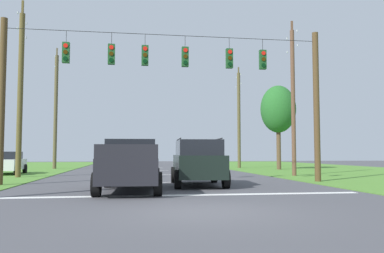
# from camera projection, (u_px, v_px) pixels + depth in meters

# --- Properties ---
(ground_plane) EXTENTS (120.00, 120.00, 0.00)m
(ground_plane) POSITION_uv_depth(u_px,v_px,m) (203.00, 211.00, 9.79)
(ground_plane) COLOR #47474C
(shoulder_grass_right) EXTENTS (16.00, 80.00, 0.03)m
(shoulder_grass_right) POSITION_uv_depth(u_px,v_px,m) (379.00, 174.00, 26.75)
(shoulder_grass_right) COLOR #4D822E
(shoulder_grass_right) RESTS_ON ground
(stop_bar_stripe) EXTENTS (12.57, 0.45, 0.01)m
(stop_bar_stripe) POSITION_uv_depth(u_px,v_px,m) (183.00, 195.00, 13.56)
(stop_bar_stripe) COLOR white
(stop_bar_stripe) RESTS_ON ground
(lane_dash_0) EXTENTS (2.50, 0.15, 0.01)m
(lane_dash_0) POSITION_uv_depth(u_px,v_px,m) (168.00, 182.00, 19.48)
(lane_dash_0) COLOR white
(lane_dash_0) RESTS_ON ground
(lane_dash_1) EXTENTS (2.50, 0.15, 0.01)m
(lane_dash_1) POSITION_uv_depth(u_px,v_px,m) (158.00, 175.00, 26.37)
(lane_dash_1) COLOR white
(lane_dash_1) RESTS_ON ground
(lane_dash_2) EXTENTS (2.50, 0.15, 0.01)m
(lane_dash_2) POSITION_uv_depth(u_px,v_px,m) (153.00, 171.00, 32.35)
(lane_dash_2) COLOR white
(lane_dash_2) RESTS_ON ground
(lane_dash_3) EXTENTS (2.50, 0.15, 0.01)m
(lane_dash_3) POSITION_uv_depth(u_px,v_px,m) (150.00, 168.00, 38.47)
(lane_dash_3) COLOR white
(lane_dash_3) RESTS_ON ground
(lane_dash_4) EXTENTS (2.50, 0.15, 0.01)m
(lane_dash_4) POSITION_uv_depth(u_px,v_px,m) (147.00, 165.00, 47.33)
(lane_dash_4) COLOR white
(lane_dash_4) RESTS_ON ground
(overhead_signal_span) EXTENTS (15.17, 0.31, 7.51)m
(overhead_signal_span) POSITION_uv_depth(u_px,v_px,m) (168.00, 91.00, 18.96)
(overhead_signal_span) COLOR #4F3A21
(overhead_signal_span) RESTS_ON ground
(pickup_truck) EXTENTS (2.47, 5.48, 1.95)m
(pickup_truck) POSITION_uv_depth(u_px,v_px,m) (130.00, 165.00, 15.11)
(pickup_truck) COLOR black
(pickup_truck) RESTS_ON ground
(suv_black) EXTENTS (2.43, 4.90, 2.05)m
(suv_black) POSITION_uv_depth(u_px,v_px,m) (198.00, 161.00, 17.72)
(suv_black) COLOR black
(suv_black) RESTS_ON ground
(distant_car_crossing_white) EXTENTS (2.25, 4.41, 1.52)m
(distant_car_crossing_white) POSITION_uv_depth(u_px,v_px,m) (7.00, 163.00, 26.63)
(distant_car_crossing_white) COLOR silver
(distant_car_crossing_white) RESTS_ON ground
(utility_pole_mid_right) EXTENTS (0.26, 1.73, 9.80)m
(utility_pole_mid_right) POSITION_uv_depth(u_px,v_px,m) (293.00, 97.00, 25.13)
(utility_pole_mid_right) COLOR brown
(utility_pole_mid_right) RESTS_ON ground
(utility_pole_far_right) EXTENTS (0.30, 1.97, 9.63)m
(utility_pole_far_right) POSITION_uv_depth(u_px,v_px,m) (239.00, 117.00, 38.00)
(utility_pole_far_right) COLOR brown
(utility_pole_far_right) RESTS_ON ground
(utility_pole_mid_left) EXTENTS (0.32, 1.99, 10.52)m
(utility_pole_mid_left) POSITION_uv_depth(u_px,v_px,m) (20.00, 90.00, 23.55)
(utility_pole_mid_left) COLOR brown
(utility_pole_mid_left) RESTS_ON ground
(utility_pole_far_left) EXTENTS (0.33, 1.80, 10.99)m
(utility_pole_far_left) POSITION_uv_depth(u_px,v_px,m) (56.00, 109.00, 36.15)
(utility_pole_far_left) COLOR brown
(utility_pole_far_left) RESTS_ON ground
(tree_roadside_right) EXTENTS (3.02, 3.02, 7.24)m
(tree_roadside_right) POSITION_uv_depth(u_px,v_px,m) (278.00, 110.00, 34.46)
(tree_roadside_right) COLOR brown
(tree_roadside_right) RESTS_ON ground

